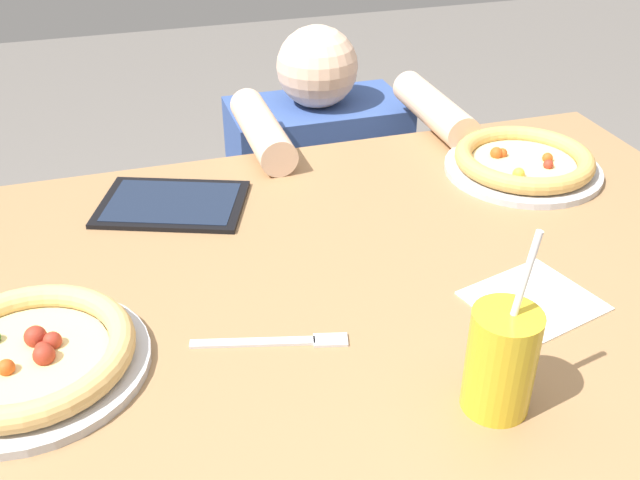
% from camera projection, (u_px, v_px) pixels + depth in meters
% --- Properties ---
extents(dining_table, '(1.30, 0.90, 0.75)m').
position_uv_depth(dining_table, '(366.00, 331.00, 1.13)').
color(dining_table, '#936D47').
rests_on(dining_table, ground).
extents(pizza_near, '(0.29, 0.29, 0.04)m').
position_uv_depth(pizza_near, '(28.00, 356.00, 0.89)').
color(pizza_near, '#B7B7BC').
rests_on(pizza_near, dining_table).
extents(pizza_far, '(0.28, 0.28, 0.04)m').
position_uv_depth(pizza_far, '(523.00, 162.00, 1.34)').
color(pizza_far, '#B7B7BC').
rests_on(pizza_far, dining_table).
extents(drink_cup_colored, '(0.08, 0.08, 0.23)m').
position_uv_depth(drink_cup_colored, '(501.00, 360.00, 0.82)').
color(drink_cup_colored, gold).
rests_on(drink_cup_colored, dining_table).
extents(paper_napkin, '(0.19, 0.18, 0.00)m').
position_uv_depth(paper_napkin, '(533.00, 301.00, 1.02)').
color(paper_napkin, white).
rests_on(paper_napkin, dining_table).
extents(fork, '(0.20, 0.07, 0.00)m').
position_uv_depth(fork, '(278.00, 342.00, 0.94)').
color(fork, silver).
rests_on(fork, dining_table).
extents(tablet, '(0.28, 0.24, 0.01)m').
position_uv_depth(tablet, '(172.00, 204.00, 1.24)').
color(tablet, black).
rests_on(tablet, dining_table).
extents(diner_seated, '(0.44, 0.53, 0.91)m').
position_uv_depth(diner_seated, '(318.00, 228.00, 1.86)').
color(diner_seated, '#333847').
rests_on(diner_seated, ground).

